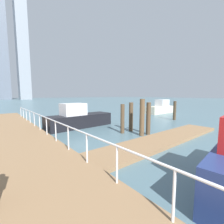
# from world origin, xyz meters

# --- Properties ---
(ground_plane) EXTENTS (300.00, 300.00, 0.00)m
(ground_plane) POSITION_xyz_m (0.00, 20.00, 0.00)
(ground_plane) COLOR slate
(floating_dock) EXTENTS (11.61, 2.00, 0.18)m
(floating_dock) POSITION_xyz_m (2.30, 11.08, 0.09)
(floating_dock) COLOR #93704C
(floating_dock) RESTS_ON ground_plane
(boardwalk_railing) EXTENTS (0.06, 31.27, 1.08)m
(boardwalk_railing) POSITION_xyz_m (-3.15, 9.79, 1.24)
(boardwalk_railing) COLOR white
(boardwalk_railing) RESTS_ON boardwalk
(dock_piling_0) EXTENTS (0.33, 0.33, 2.55)m
(dock_piling_0) POSITION_xyz_m (2.34, 12.71, 1.28)
(dock_piling_0) COLOR brown
(dock_piling_0) RESTS_ON ground_plane
(dock_piling_1) EXTENTS (0.29, 0.29, 2.15)m
(dock_piling_1) POSITION_xyz_m (1.77, 14.06, 1.07)
(dock_piling_1) COLOR brown
(dock_piling_1) RESTS_ON ground_plane
(dock_piling_3) EXTENTS (0.32, 0.32, 2.24)m
(dock_piling_3) POSITION_xyz_m (2.76, 14.15, 1.12)
(dock_piling_3) COLOR brown
(dock_piling_3) RESTS_ON ground_plane
(dock_piling_4) EXTENTS (0.33, 0.33, 2.13)m
(dock_piling_4) POSITION_xyz_m (10.47, 14.79, 1.07)
(dock_piling_4) COLOR #473826
(dock_piling_4) RESTS_ON ground_plane
(dock_piling_5) EXTENTS (0.31, 0.31, 2.30)m
(dock_piling_5) POSITION_xyz_m (2.93, 12.62, 1.15)
(dock_piling_5) COLOR brown
(dock_piling_5) RESTS_ON ground_plane
(moored_boat_0) EXTENTS (5.28, 1.87, 2.11)m
(moored_boat_0) POSITION_xyz_m (14.93, 19.54, 0.76)
(moored_boat_0) COLOR beige
(moored_boat_0) RESTS_ON ground_plane
(moored_boat_2) EXTENTS (5.90, 2.09, 2.11)m
(moored_boat_2) POSITION_xyz_m (0.20, 18.02, 0.76)
(moored_boat_2) COLOR black
(moored_boat_2) RESTS_ON ground_plane
(skyline_tower_3) EXTENTS (6.49, 6.27, 64.59)m
(skyline_tower_3) POSITION_xyz_m (11.45, 112.98, 32.29)
(skyline_tower_3) COLOR #8C939E
(skyline_tower_3) RESTS_ON ground_plane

